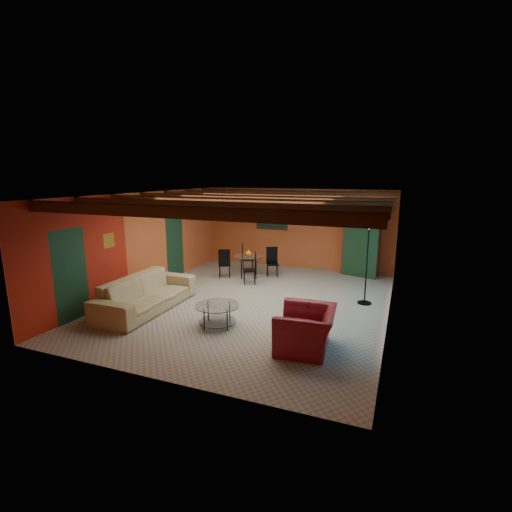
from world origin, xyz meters
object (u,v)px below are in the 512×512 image
at_px(armchair, 306,329).
at_px(potted_plant, 363,208).
at_px(floor_lamp, 367,263).
at_px(vase, 248,244).
at_px(armoire, 361,246).
at_px(coffee_table, 217,315).
at_px(sofa, 147,293).
at_px(dining_table, 249,262).

relative_size(armchair, potted_plant, 2.53).
relative_size(floor_lamp, vase, 10.15).
xyz_separation_m(armoire, vase, (-3.22, -1.56, 0.09)).
relative_size(coffee_table, potted_plant, 2.03).
distance_m(sofa, dining_table, 3.77).
bearing_deg(floor_lamp, coffee_table, -136.33).
bearing_deg(sofa, armoire, -40.99).
distance_m(sofa, potted_plant, 6.96).
bearing_deg(potted_plant, coffee_table, -113.09).
height_order(potted_plant, vase, potted_plant).
distance_m(armchair, dining_table, 5.14).
xyz_separation_m(floor_lamp, vase, (-3.67, 1.23, -0.01)).
distance_m(armchair, vase, 5.18).
height_order(floor_lamp, potted_plant, potted_plant).
xyz_separation_m(coffee_table, floor_lamp, (2.77, 2.64, 0.81)).
bearing_deg(sofa, armchair, -99.70).
bearing_deg(armchair, dining_table, -151.16).
bearing_deg(dining_table, sofa, -107.37).
height_order(coffee_table, vase, vase).
bearing_deg(sofa, potted_plant, -40.99).
distance_m(dining_table, vase, 0.57).
height_order(armchair, dining_table, dining_table).
height_order(armoire, potted_plant, potted_plant).
bearing_deg(coffee_table, vase, 103.16).
relative_size(armchair, floor_lamp, 0.56).
relative_size(sofa, potted_plant, 5.92).
bearing_deg(coffee_table, sofa, 172.18).
xyz_separation_m(coffee_table, potted_plant, (2.32, 5.43, 1.90)).
relative_size(sofa, armoire, 1.45).
relative_size(coffee_table, floor_lamp, 0.45).
xyz_separation_m(coffee_table, dining_table, (-0.91, 3.87, 0.23)).
distance_m(sofa, coffee_table, 2.06).
relative_size(floor_lamp, potted_plant, 4.49).
height_order(sofa, vase, vase).
bearing_deg(armoire, dining_table, -138.76).
bearing_deg(coffee_table, floor_lamp, 43.67).
xyz_separation_m(sofa, armchair, (4.04, -0.63, -0.02)).
height_order(coffee_table, potted_plant, potted_plant).
relative_size(coffee_table, vase, 4.59).
bearing_deg(sofa, dining_table, -18.22).
xyz_separation_m(floor_lamp, potted_plant, (-0.45, 2.79, 1.09)).
height_order(armchair, potted_plant, potted_plant).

